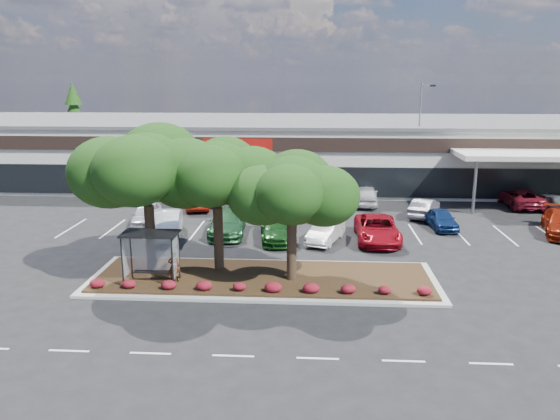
{
  "coord_description": "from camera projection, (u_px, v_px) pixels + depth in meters",
  "views": [
    {
      "loc": [
        0.54,
        -22.68,
        10.21
      ],
      "look_at": [
        -1.42,
        9.04,
        2.6
      ],
      "focal_mm": 35.0,
      "sensor_mm": 36.0,
      "label": 1
    }
  ],
  "objects": [
    {
      "name": "ground",
      "position": [
        299.0,
        314.0,
        24.43
      ],
      "size": [
        160.0,
        160.0,
        0.0
      ],
      "primitive_type": "plane",
      "color": "black",
      "rests_on": "ground"
    },
    {
      "name": "retail_store",
      "position": [
        309.0,
        149.0,
        56.6
      ],
      "size": [
        80.4,
        25.2,
        6.25
      ],
      "color": "beige",
      "rests_on": "ground"
    },
    {
      "name": "landscape_island",
      "position": [
        263.0,
        278.0,
        28.4
      ],
      "size": [
        18.0,
        6.0,
        0.26
      ],
      "color": "#ACADA7",
      "rests_on": "ground"
    },
    {
      "name": "lane_markings",
      "position": [
        302.0,
        245.0,
        34.55
      ],
      "size": [
        33.12,
        20.06,
        0.01
      ],
      "color": "silver",
      "rests_on": "ground"
    },
    {
      "name": "shrub_row",
      "position": [
        259.0,
        286.0,
        26.28
      ],
      "size": [
        17.0,
        0.8,
        0.5
      ],
      "primitive_type": null,
      "color": "maroon",
      "rests_on": "landscape_island"
    },
    {
      "name": "bus_shelter",
      "position": [
        151.0,
        242.0,
        27.21
      ],
      "size": [
        2.75,
        1.55,
        2.59
      ],
      "color": "black",
      "rests_on": "landscape_island"
    },
    {
      "name": "island_tree_west",
      "position": [
        148.0,
        198.0,
        28.3
      ],
      "size": [
        7.2,
        7.2,
        7.89
      ],
      "primitive_type": null,
      "color": "#0F380E",
      "rests_on": "landscape_island"
    },
    {
      "name": "island_tree_mid",
      "position": [
        218.0,
        202.0,
        28.83
      ],
      "size": [
        6.6,
        6.6,
        7.32
      ],
      "primitive_type": null,
      "color": "#0F380E",
      "rests_on": "landscape_island"
    },
    {
      "name": "island_tree_east",
      "position": [
        292.0,
        217.0,
        27.23
      ],
      "size": [
        5.8,
        5.8,
        6.5
      ],
      "primitive_type": null,
      "color": "#0F380E",
      "rests_on": "landscape_island"
    },
    {
      "name": "conifer_north_west",
      "position": [
        75.0,
        121.0,
        69.72
      ],
      "size": [
        4.4,
        4.4,
        10.0
      ],
      "primitive_type": "cone",
      "color": "#0F380E",
      "rests_on": "ground"
    },
    {
      "name": "person_waiting",
      "position": [
        174.0,
        266.0,
        27.45
      ],
      "size": [
        0.63,
        0.45,
        1.59
      ],
      "primitive_type": "imported",
      "rotation": [
        0.0,
        0.0,
        3.27
      ],
      "color": "#594C47",
      "rests_on": "landscape_island"
    },
    {
      "name": "light_pole",
      "position": [
        419.0,
        147.0,
        48.26
      ],
      "size": [
        1.43,
        0.62,
        9.93
      ],
      "rotation": [
        0.0,
        0.0,
        0.19
      ],
      "color": "#ACADA7",
      "rests_on": "ground"
    },
    {
      "name": "car_0",
      "position": [
        146.0,
        215.0,
        38.97
      ],
      "size": [
        2.59,
        4.96,
        1.61
      ],
      "primitive_type": "imported",
      "rotation": [
        0.0,
        0.0,
        0.15
      ],
      "color": "#AFB2BB",
      "rests_on": "ground"
    },
    {
      "name": "car_1",
      "position": [
        166.0,
        224.0,
        36.19
      ],
      "size": [
        2.62,
        5.41,
        1.71
      ],
      "primitive_type": "imported",
      "rotation": [
        0.0,
        0.0,
        0.16
      ],
      "color": "silver",
      "rests_on": "ground"
    },
    {
      "name": "car_2",
      "position": [
        228.0,
        222.0,
        36.88
      ],
      "size": [
        2.6,
        5.76,
        1.64
      ],
      "primitive_type": "imported",
      "rotation": [
        0.0,
        0.0,
        0.05
      ],
      "color": "#21542D",
      "rests_on": "ground"
    },
    {
      "name": "car_3",
      "position": [
        277.0,
        228.0,
        35.58
      ],
      "size": [
        2.77,
        5.51,
        1.54
      ],
      "primitive_type": "imported",
      "rotation": [
        0.0,
        0.0,
        0.12
      ],
      "color": "#144315",
      "rests_on": "ground"
    },
    {
      "name": "car_4",
      "position": [
        326.0,
        231.0,
        35.09
      ],
      "size": [
        2.76,
        4.48,
        1.39
      ],
      "primitive_type": "imported",
      "rotation": [
        0.0,
        0.0,
        -0.33
      ],
      "color": "white",
      "rests_on": "ground"
    },
    {
      "name": "car_5",
      "position": [
        377.0,
        229.0,
        35.23
      ],
      "size": [
        2.7,
        5.83,
        1.62
      ],
      "primitive_type": "imported",
      "rotation": [
        0.0,
        0.0,
        -0.0
      ],
      "color": "#9F0B18",
      "rests_on": "ground"
    },
    {
      "name": "car_6",
      "position": [
        441.0,
        219.0,
        38.26
      ],
      "size": [
        1.93,
        4.13,
        1.37
      ],
      "primitive_type": "imported",
      "rotation": [
        0.0,
        0.0,
        0.08
      ],
      "color": "navy",
      "rests_on": "ground"
    },
    {
      "name": "car_9",
      "position": [
        203.0,
        195.0,
        45.99
      ],
      "size": [
        3.87,
        5.84,
        1.49
      ],
      "primitive_type": "imported",
      "rotation": [
        0.0,
        0.0,
        3.42
      ],
      "color": "silver",
      "rests_on": "ground"
    },
    {
      "name": "car_10",
      "position": [
        198.0,
        198.0,
        44.33
      ],
      "size": [
        2.79,
        5.45,
        1.71
      ],
      "primitive_type": "imported",
      "rotation": [
        0.0,
        0.0,
        3.34
      ],
      "color": "#9A1208",
      "rests_on": "ground"
    },
    {
      "name": "car_11",
      "position": [
        282.0,
        196.0,
        45.22
      ],
      "size": [
        2.24,
        5.05,
        1.61
      ],
      "primitive_type": "imported",
      "rotation": [
        0.0,
        0.0,
        3.03
      ],
      "color": "silver",
      "rests_on": "ground"
    },
    {
      "name": "car_12",
      "position": [
        308.0,
        199.0,
        44.62
      ],
      "size": [
        2.31,
        5.01,
        1.42
      ],
      "primitive_type": "imported",
      "rotation": [
        0.0,
        0.0,
        3.07
      ],
      "color": "#7C2E06",
      "rests_on": "ground"
    },
    {
      "name": "car_13",
      "position": [
        317.0,
        208.0,
        41.31
      ],
      "size": [
        2.47,
        4.81,
        1.51
      ],
      "primitive_type": "imported",
      "rotation": [
        0.0,
        0.0,
        3.34
      ],
      "color": "navy",
      "rests_on": "ground"
    },
    {
      "name": "car_14",
      "position": [
        366.0,
        195.0,
        45.4
      ],
      "size": [
        2.35,
        5.02,
        1.66
      ],
      "primitive_type": "imported",
      "rotation": [
        0.0,
        0.0,
        3.06
      ],
      "color": "silver",
      "rests_on": "ground"
    },
    {
      "name": "car_15",
      "position": [
        424.0,
        208.0,
        41.51
      ],
      "size": [
        3.14,
        4.58,
        1.43
      ],
      "primitive_type": "imported",
      "rotation": [
        0.0,
        0.0,
        2.73
      ],
      "color": "slate",
      "rests_on": "ground"
    },
    {
      "name": "car_16",
      "position": [
        547.0,
        202.0,
        43.43
      ],
      "size": [
        3.3,
        4.75,
        1.5
      ],
      "primitive_type": "imported",
      "rotation": [
        0.0,
        0.0,
        3.53
      ],
      "color": "#58595F",
      "rests_on": "ground"
    },
    {
      "name": "car_17",
      "position": [
        520.0,
        198.0,
        44.82
      ],
      "size": [
        2.6,
        5.53,
        1.53
      ],
      "primitive_type": "imported",
      "rotation": [
        0.0,
        0.0,
        3.13
      ],
      "color": "maroon",
      "rests_on": "ground"
    }
  ]
}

